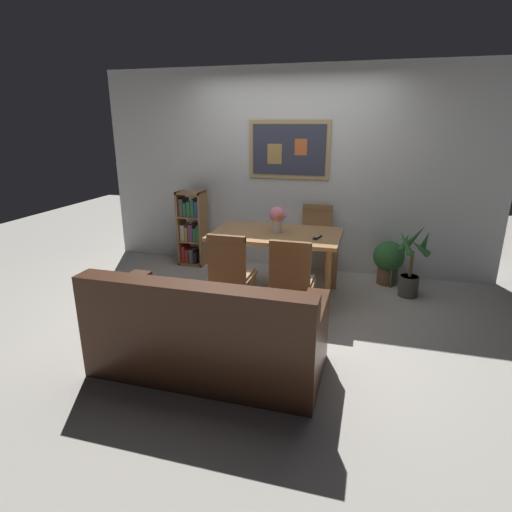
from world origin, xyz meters
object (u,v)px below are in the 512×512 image
Objects in this scene: leather_couch at (206,335)px; bookshelf at (192,229)px; flower_vase at (277,217)px; dining_chair_near_left at (230,269)px; potted_ivy at (388,260)px; potted_palm at (411,267)px; dining_table at (276,241)px; dining_chair_near_right at (292,277)px; tv_remote at (317,237)px; dining_chair_far_right at (315,235)px.

bookshelf is (-1.21, 2.44, 0.19)m from leather_couch.
dining_chair_near_left is at bearing -110.31° from flower_vase.
dining_chair_near_left is at bearing -136.37° from potted_ivy.
potted_palm is at bearing 32.37° from dining_chair_near_left.
dining_chair_near_left is (-0.29, -0.75, -0.11)m from dining_table.
dining_chair_near_right reaches higher than potted_ivy.
dining_table is 1.56× the size of dining_chair_near_right.
leather_couch is 6.27× the size of flower_vase.
potted_palm is at bearing 14.15° from dining_table.
tv_remote is at bearing 39.96° from dining_chair_near_left.
dining_chair_near_right is 0.51× the size of leather_couch.
dining_chair_near_left is at bearing -147.63° from potted_palm.
tv_remote is (0.47, -0.11, 0.11)m from dining_table.
tv_remote reaches higher than potted_ivy.
flower_vase is (-1.25, -0.69, 0.61)m from potted_ivy.
bookshelf is 1.62m from flower_vase.
bookshelf is at bearing 125.64° from dining_chair_near_left.
tv_remote is (0.14, -0.91, 0.22)m from dining_chair_far_right.
dining_chair_far_right is (0.33, 0.80, -0.11)m from dining_table.
flower_vase is (-0.33, 0.82, 0.38)m from dining_chair_near_right.
dining_table is at bearing -112.40° from dining_chair_far_right.
potted_ivy is at bearing 58.65° from dining_chair_near_right.
potted_palm is 5.18× the size of tv_remote.
flower_vase is at bearing -28.31° from bookshelf.
bookshelf is (-1.09, 1.52, -0.03)m from dining_chair_near_left.
leather_couch is (-0.50, -0.88, -0.23)m from dining_chair_near_right.
dining_chair_near_left is 1.08× the size of potted_palm.
dining_chair_near_left is 1.02m from tv_remote.
dining_table is 2.44× the size of potted_ivy.
potted_palm is at bearing -7.88° from bookshelf.
tv_remote is at bearing 78.33° from dining_chair_near_right.
dining_chair_near_right and dining_chair_far_right have the same top height.
dining_chair_near_left is 1.56× the size of potted_ivy.
dining_table is 1.69× the size of potted_palm.
dining_chair_near_right is at bearing -134.75° from potted_palm.
dining_table reaches higher than potted_ivy.
dining_chair_near_left is (-0.62, 0.04, 0.00)m from dining_chair_near_right.
dining_chair_near_right is 1.59m from dining_chair_far_right.
dining_chair_near_left reaches higher than potted_palm.
flower_vase is (-1.49, -0.35, 0.56)m from potted_palm.
dining_table is at bearing -150.20° from potted_ivy.
bookshelf is at bearing 137.65° from dining_chair_near_right.
dining_chair_far_right is (-0.00, 1.59, 0.00)m from dining_chair_near_right.
dining_chair_far_right is at bearing 159.86° from potted_palm.
bookshelf is at bearing 172.12° from potted_palm.
tv_remote is at bearing 67.55° from leather_couch.
dining_chair_far_right is 0.95m from potted_ivy.
leather_couch is at bearing -82.73° from dining_chair_near_left.
dining_chair_near_right is at bearing -67.84° from flower_vase.
dining_chair_near_left is 0.51× the size of leather_couch.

